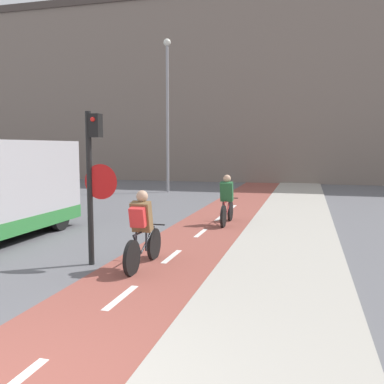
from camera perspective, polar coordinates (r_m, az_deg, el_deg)
The scene contains 5 objects.
building_row_background at distance 29.92m, azimuth 10.17°, elevation 13.42°, with size 60.00×5.20×12.30m.
traffic_light_pole at distance 8.35m, azimuth -13.01°, elevation 2.82°, with size 0.67×0.25×2.95m.
street_lamp_far at distance 21.65m, azimuth -3.29°, elevation 12.05°, with size 0.36×0.36×7.53m.
cyclist_near at distance 8.09m, azimuth -6.66°, elevation -5.22°, with size 0.46×1.78×1.48m.
cyclist_far at distance 12.57m, azimuth 4.67°, elevation -1.36°, with size 0.46×1.76×1.47m.
Camera 1 is at (2.66, -2.75, 2.29)m, focal length 40.00 mm.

